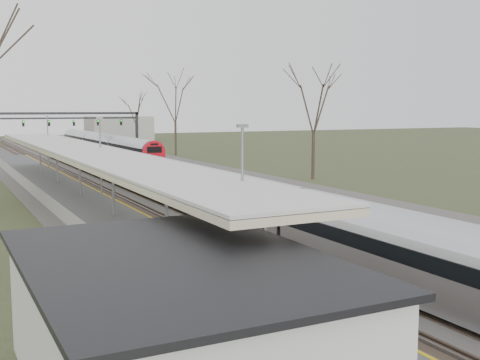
% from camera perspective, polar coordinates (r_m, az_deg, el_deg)
% --- Properties ---
extents(track_bed, '(24.00, 160.00, 0.22)m').
position_cam_1_polar(track_bed, '(62.21, -10.52, 0.66)').
color(track_bed, '#474442').
rests_on(track_bed, ground).
extents(platform, '(3.50, 69.00, 1.00)m').
position_cam_1_polar(platform, '(43.07, -15.84, -1.59)').
color(platform, '#9E9B93').
rests_on(platform, ground).
extents(canopy, '(4.10, 50.00, 3.11)m').
position_cam_1_polar(canopy, '(38.31, -14.70, 2.59)').
color(canopy, slate).
rests_on(canopy, platform).
extents(station_building, '(6.00, 9.00, 3.20)m').
position_cam_1_polar(station_building, '(14.11, -6.23, -13.96)').
color(station_building, silver).
rests_on(station_building, ground).
extents(signal_gantry, '(21.00, 0.59, 6.08)m').
position_cam_1_polar(signal_gantry, '(91.05, -15.94, 5.48)').
color(signal_gantry, black).
rests_on(signal_gantry, ground).
extents(tree_east_far, '(5.00, 5.00, 10.30)m').
position_cam_1_polar(tree_east_far, '(55.84, 7.02, 7.46)').
color(tree_east_far, '#2D231C').
rests_on(tree_east_far, ground).
extents(train_near, '(2.62, 75.21, 3.05)m').
position_cam_1_polar(train_near, '(47.40, -8.78, 0.53)').
color(train_near, '#B5B8C0').
rests_on(train_near, ground).
extents(train_far, '(2.62, 45.21, 3.05)m').
position_cam_1_polar(train_far, '(88.84, -12.79, 3.33)').
color(train_far, '#B5B8C0').
rests_on(train_far, ground).
extents(passenger, '(0.49, 0.66, 1.68)m').
position_cam_1_polar(passenger, '(21.31, -1.10, -6.10)').
color(passenger, '#31575F').
rests_on(passenger, platform).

